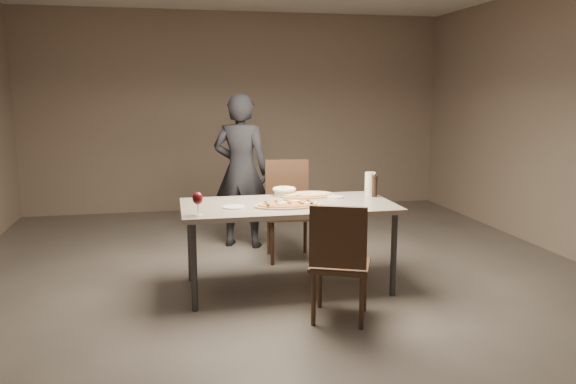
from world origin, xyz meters
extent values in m
plane|color=#5B544E|center=(0.00, 0.00, 0.00)|extent=(7.00, 7.00, 0.00)
plane|color=gray|center=(0.00, 3.50, 1.40)|extent=(6.00, 0.00, 6.00)
cube|color=gray|center=(0.00, 0.00, 0.73)|extent=(1.80, 0.90, 0.04)
cylinder|color=#333335|center=(-0.82, -0.37, 0.35)|extent=(0.05, 0.05, 0.71)
cylinder|color=#333335|center=(0.82, -0.37, 0.35)|extent=(0.05, 0.05, 0.71)
cylinder|color=#333335|center=(-0.82, 0.37, 0.35)|extent=(0.05, 0.05, 0.71)
cylinder|color=#333335|center=(0.82, 0.37, 0.35)|extent=(0.05, 0.05, 0.71)
ellipsoid|color=white|center=(-0.11, -0.16, 0.79)|extent=(0.05, 0.05, 0.01)
ellipsoid|color=white|center=(-0.05, -0.12, 0.79)|extent=(0.05, 0.05, 0.01)
ellipsoid|color=white|center=(-0.07, -0.14, 0.79)|extent=(0.05, 0.05, 0.01)
ellipsoid|color=white|center=(0.06, -0.09, 0.79)|extent=(0.05, 0.05, 0.01)
ellipsoid|color=white|center=(0.13, -0.19, 0.79)|extent=(0.05, 0.05, 0.01)
ellipsoid|color=white|center=(0.03, -0.07, 0.79)|extent=(0.05, 0.05, 0.01)
cube|color=#1D3014|center=(-0.21, -0.14, 0.79)|extent=(0.02, 0.16, 0.01)
cube|color=#1D3014|center=(-0.12, -0.10, 0.79)|extent=(0.03, 0.16, 0.01)
cube|color=#1D3014|center=(-0.02, -0.10, 0.79)|extent=(0.03, 0.16, 0.01)
cube|color=#1D3014|center=(0.07, -0.13, 0.79)|extent=(0.05, 0.16, 0.01)
cube|color=#1D3014|center=(0.16, -0.13, 0.79)|extent=(0.02, 0.16, 0.01)
cylinder|color=tan|center=(0.14, 0.21, 0.79)|extent=(0.06, 0.06, 0.00)
cylinder|color=tan|center=(0.23, 0.25, 0.79)|extent=(0.06, 0.06, 0.00)
cylinder|color=tan|center=(0.18, 0.24, 0.79)|extent=(0.06, 0.06, 0.00)
cylinder|color=tan|center=(0.11, 0.27, 0.79)|extent=(0.06, 0.06, 0.00)
cylinder|color=beige|center=(0.04, 0.37, 0.79)|extent=(0.18, 0.18, 0.07)
torus|color=beige|center=(0.04, 0.37, 0.81)|extent=(0.21, 0.21, 0.03)
cube|color=#99643E|center=(0.07, 0.37, 0.80)|extent=(0.06, 0.05, 0.04)
cube|color=#99643E|center=(0.04, 0.39, 0.80)|extent=(0.05, 0.06, 0.04)
cube|color=#99643E|center=(0.02, 0.37, 0.80)|extent=(0.06, 0.05, 0.04)
cube|color=#99643E|center=(0.04, 0.34, 0.80)|extent=(0.05, 0.06, 0.04)
cylinder|color=white|center=(0.47, 0.16, 0.76)|extent=(0.14, 0.14, 0.02)
cylinder|color=gold|center=(0.47, 0.16, 0.76)|extent=(0.10, 0.10, 0.00)
cylinder|color=black|center=(0.83, 0.30, 0.83)|extent=(0.04, 0.04, 0.15)
cylinder|color=black|center=(0.83, 0.30, 0.91)|extent=(0.05, 0.05, 0.02)
sphere|color=gold|center=(0.83, 0.30, 0.93)|extent=(0.02, 0.02, 0.02)
cylinder|color=black|center=(0.83, 0.14, 0.84)|extent=(0.05, 0.05, 0.18)
cylinder|color=black|center=(0.83, 0.14, 0.94)|extent=(0.06, 0.06, 0.02)
sphere|color=gold|center=(0.83, 0.14, 0.96)|extent=(0.02, 0.02, 0.02)
cylinder|color=silver|center=(0.83, 0.26, 0.85)|extent=(0.10, 0.10, 0.21)
cylinder|color=silver|center=(-0.77, -0.31, 0.75)|extent=(0.07, 0.07, 0.01)
cylinder|color=silver|center=(-0.77, -0.31, 0.80)|extent=(0.01, 0.01, 0.09)
ellipsoid|color=#4D0B0F|center=(-0.77, -0.31, 0.88)|extent=(0.08, 0.08, 0.10)
cylinder|color=white|center=(-0.47, -0.08, 0.76)|extent=(0.18, 0.18, 0.01)
cube|color=#3B2619|center=(0.24, -0.73, 0.42)|extent=(0.56, 0.56, 0.04)
cylinder|color=#3B2619|center=(0.02, -0.83, 0.20)|extent=(0.03, 0.03, 0.40)
cylinder|color=#3B2619|center=(0.34, -0.96, 0.20)|extent=(0.03, 0.03, 0.40)
cylinder|color=#3B2619|center=(0.15, -0.51, 0.20)|extent=(0.03, 0.03, 0.40)
cylinder|color=#3B2619|center=(0.47, -0.64, 0.20)|extent=(0.03, 0.03, 0.40)
cube|color=#3B2619|center=(0.17, -0.91, 0.68)|extent=(0.39, 0.19, 0.45)
cube|color=#3B2619|center=(0.19, 0.84, 0.46)|extent=(0.51, 0.51, 0.04)
cylinder|color=#3B2619|center=(0.40, 1.02, 0.22)|extent=(0.04, 0.04, 0.44)
cylinder|color=#3B2619|center=(0.02, 1.05, 0.22)|extent=(0.04, 0.04, 0.44)
cylinder|color=#3B2619|center=(0.37, 0.64, 0.22)|extent=(0.04, 0.04, 0.44)
cylinder|color=#3B2619|center=(-0.02, 0.67, 0.22)|extent=(0.04, 0.04, 0.44)
cube|color=#3B2619|center=(0.21, 1.06, 0.75)|extent=(0.45, 0.08, 0.49)
imported|color=black|center=(-0.22, 1.44, 0.84)|extent=(0.72, 0.61, 1.68)
camera|label=1|loc=(-0.96, -4.59, 1.68)|focal=35.00mm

